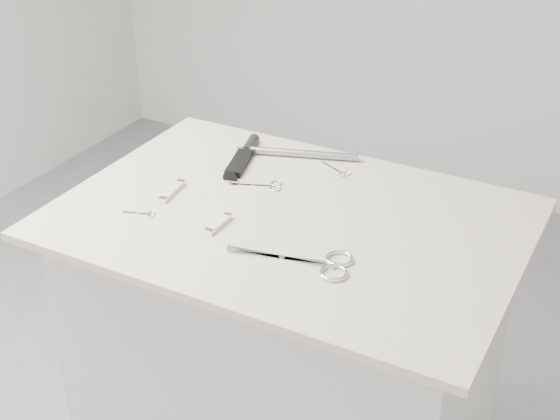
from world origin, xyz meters
The scene contains 10 objects.
plinth centered at (0.00, 0.00, 0.45)m, with size 0.90×0.60×0.90m, color silver.
display_board centered at (0.00, 0.00, 0.91)m, with size 1.00×0.70×0.02m, color beige.
large_shears centered at (0.14, -0.14, 0.92)m, with size 0.25×0.12×0.01m.
embroidery_scissors_a centered at (-0.11, 0.09, 0.92)m, with size 0.12×0.07×0.00m.
embroidery_scissors_b centered at (0.01, 0.24, 0.92)m, with size 0.09×0.06×0.00m.
tiny_scissors centered at (-0.28, -0.15, 0.92)m, with size 0.07×0.04×0.00m.
sheathed_knife centered at (-0.23, 0.20, 0.93)m, with size 0.09×0.21×0.03m.
pocket_knife_a centered at (-0.28, -0.04, 0.93)m, with size 0.03×0.10×0.01m.
pocket_knife_b centered at (-0.11, -0.11, 0.93)m, with size 0.02×0.08×0.01m.
metal_rail centered at (-0.11, 0.27, 0.93)m, with size 0.02×0.02×0.29m, color gray.
Camera 1 is at (0.67, -1.30, 1.77)m, focal length 50.00 mm.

